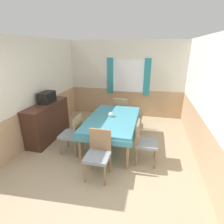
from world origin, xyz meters
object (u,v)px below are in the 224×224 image
Objects in this scene: chair_head_window at (121,111)px; chair_right_near at (144,141)px; chair_head_near at (98,152)px; tv at (47,97)px; sideboard at (48,121)px; chair_left_near at (73,133)px; vase at (111,114)px; dining_table at (113,122)px.

chair_head_window is 1.93m from chair_right_near.
chair_head_near is 1.99× the size of tv.
tv is (-1.78, -1.12, 0.62)m from chair_head_window.
chair_right_near is 2.62m from sideboard.
chair_head_near is 2.10m from sideboard.
chair_head_near is at bearing -127.85° from chair_left_near.
sideboard is 1.73m from vase.
chair_left_near reaches higher than vase.
chair_head_window is 1.99× the size of tv.
chair_right_near is 1.00× the size of chair_head_near.
chair_head_window is 7.84× the size of vase.
sideboard is 12.80× the size of vase.
chair_head_near is at bearing -90.00° from chair_head_window.
chair_head_window is 1.00× the size of chair_right_near.
chair_left_near is 1.10m from sideboard.
vase is (0.74, 0.63, 0.28)m from chair_left_near.
sideboard reaches higher than chair_head_near.
sideboard is at bearing -32.87° from chair_head_near.
dining_table is 1.19m from chair_head_window.
vase is at bearing -93.04° from chair_head_window.
chair_head_window is at bearing 32.20° from tv.
tv is at bearing -35.18° from chair_head_near.
chair_head_window and chair_left_near have the same top height.
tv reaches higher than chair_head_window.
chair_left_near is 7.84× the size of vase.
chair_head_near is at bearing -52.15° from chair_right_near.
dining_table is 1.77m from sideboard.
chair_right_near is (0.80, -1.75, 0.00)m from chair_head_window.
chair_right_near is at bearing -11.43° from sideboard.
chair_head_window is at bearing 34.92° from sideboard.
sideboard reaches higher than dining_table.
vase is at bearing -126.18° from chair_right_near.
chair_right_near is 2.73m from tv.
tv reaches higher than chair_left_near.
chair_head_window is 0.61× the size of sideboard.
chair_head_window is 1.93m from chair_left_near.
chair_left_near is 1.60m from chair_right_near.
chair_head_window is at bearing -155.43° from chair_right_near.
vase is (1.72, -0.00, -0.33)m from tv.
sideboard is at bearing -176.29° from vase.
dining_table is 2.14× the size of chair_head_window.
chair_head_window is (0.00, 1.19, -0.13)m from dining_table.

